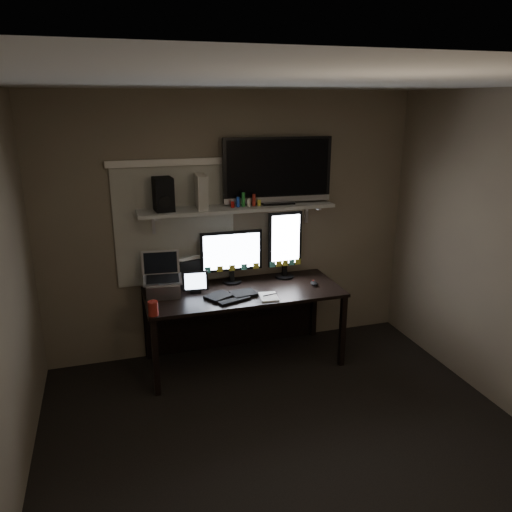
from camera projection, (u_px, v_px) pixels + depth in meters
name	position (u px, v px, depth m)	size (l,w,h in m)	color
floor	(299.00, 457.00, 3.51)	(3.60, 3.60, 0.00)	black
ceiling	(310.00, 82.00, 2.77)	(3.60, 3.60, 0.00)	silver
back_wall	(233.00, 226.00, 4.78)	(3.60, 3.60, 0.00)	#695B4B
window_blinds	(175.00, 226.00, 4.60)	(1.10, 0.02, 1.10)	beige
desk	(240.00, 303.00, 4.76)	(1.80, 0.75, 0.73)	black
wall_shelf	(237.00, 208.00, 4.56)	(1.80, 0.35, 0.03)	#B4B5B0
monitor_landscape	(232.00, 257.00, 4.72)	(0.59, 0.06, 0.52)	black
monitor_portrait	(285.00, 245.00, 4.84)	(0.34, 0.06, 0.67)	black
keyboard	(231.00, 295.00, 4.44)	(0.46, 0.18, 0.03)	black
mouse	(314.00, 283.00, 4.72)	(0.06, 0.10, 0.04)	black
notepad	(269.00, 297.00, 4.43)	(0.16, 0.22, 0.01)	white
tablet	(195.00, 282.00, 4.52)	(0.23, 0.10, 0.20)	black
file_sorter	(188.00, 272.00, 4.65)	(0.22, 0.10, 0.28)	black
laptop	(163.00, 276.00, 4.42)	(0.34, 0.27, 0.38)	#B2B1B6
cup	(153.00, 308.00, 4.05)	(0.08, 0.08, 0.12)	maroon
sticky_notes	(230.00, 297.00, 4.44)	(0.33, 0.24, 0.00)	yellow
tv	(277.00, 171.00, 4.58)	(1.02, 0.18, 0.61)	black
game_console	(201.00, 192.00, 4.41)	(0.08, 0.25, 0.30)	silver
speaker	(163.00, 194.00, 4.32)	(0.16, 0.19, 0.29)	black
bottles	(246.00, 200.00, 4.50)	(0.20, 0.04, 0.13)	#A50F0C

